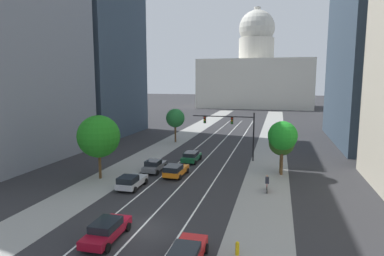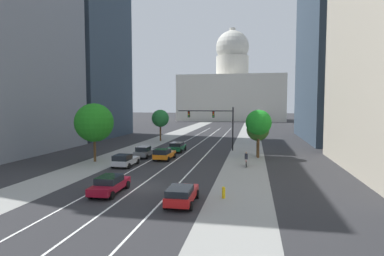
{
  "view_description": "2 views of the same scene",
  "coord_description": "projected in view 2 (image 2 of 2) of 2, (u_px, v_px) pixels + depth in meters",
  "views": [
    {
      "loc": [
        9.75,
        -21.68,
        11.1
      ],
      "look_at": [
        -2.86,
        26.18,
        3.94
      ],
      "focal_mm": 30.77,
      "sensor_mm": 36.0,
      "label": 1
    },
    {
      "loc": [
        9.7,
        -25.89,
        7.14
      ],
      "look_at": [
        -0.22,
        25.85,
        3.25
      ],
      "focal_mm": 30.14,
      "sensor_mm": 36.0,
      "label": 2
    }
  ],
  "objects": [
    {
      "name": "ground_plane",
      "position": [
        206.0,
        139.0,
        66.89
      ],
      "size": [
        400.0,
        400.0,
        0.0
      ],
      "primitive_type": "plane",
      "color": "#2B2B2D"
    },
    {
      "name": "sidewalk_left",
      "position": [
        158.0,
        140.0,
        63.63
      ],
      "size": [
        4.93,
        130.0,
        0.01
      ],
      "primitive_type": "cube",
      "color": "gray",
      "rests_on": "ground"
    },
    {
      "name": "sidewalk_right",
      "position": [
        248.0,
        142.0,
        60.35
      ],
      "size": [
        4.93,
        130.0,
        0.01
      ],
      "primitive_type": "cube",
      "color": "gray",
      "rests_on": "ground"
    },
    {
      "name": "lane_stripe_left",
      "position": [
        174.0,
        148.0,
        52.79
      ],
      "size": [
        0.16,
        90.0,
        0.01
      ],
      "primitive_type": "cube",
      "color": "white",
      "rests_on": "ground"
    },
    {
      "name": "lane_stripe_center",
      "position": [
        192.0,
        148.0,
        52.19
      ],
      "size": [
        0.16,
        90.0,
        0.01
      ],
      "primitive_type": "cube",
      "color": "white",
      "rests_on": "ground"
    },
    {
      "name": "lane_stripe_right",
      "position": [
        212.0,
        149.0,
        51.6
      ],
      "size": [
        0.16,
        90.0,
        0.01
      ],
      "primitive_type": "cube",
      "color": "white",
      "rests_on": "ground"
    },
    {
      "name": "office_tower_far_left",
      "position": [
        77.0,
        38.0,
        69.53
      ],
      "size": [
        17.42,
        21.29,
        42.65
      ],
      "color": "#334251",
      "rests_on": "ground"
    },
    {
      "name": "office_tower_far_right",
      "position": [
        349.0,
        44.0,
        62.85
      ],
      "size": [
        16.79,
        29.7,
        37.76
      ],
      "color": "#334251",
      "rests_on": "ground"
    },
    {
      "name": "capitol_building",
      "position": [
        232.0,
        91.0,
        144.36
      ],
      "size": [
        45.1,
        27.54,
        40.8
      ],
      "color": "beige",
      "rests_on": "ground"
    },
    {
      "name": "car_red",
      "position": [
        182.0,
        194.0,
        22.95
      ],
      "size": [
        2.06,
        4.39,
        1.39
      ],
      "rotation": [
        0.0,
        0.0,
        1.59
      ],
      "color": "red",
      "rests_on": "ground"
    },
    {
      "name": "car_gray",
      "position": [
        144.0,
        152.0,
        43.27
      ],
      "size": [
        1.97,
        4.27,
        1.52
      ],
      "rotation": [
        0.0,
        0.0,
        1.58
      ],
      "color": "slate",
      "rests_on": "ground"
    },
    {
      "name": "car_crimson",
      "position": [
        110.0,
        184.0,
        25.81
      ],
      "size": [
        2.06,
        4.78,
        1.42
      ],
      "rotation": [
        0.0,
        0.0,
        1.6
      ],
      "color": "maroon",
      "rests_on": "ground"
    },
    {
      "name": "car_silver",
      "position": [
        125.0,
        160.0,
        36.83
      ],
      "size": [
        2.09,
        4.24,
        1.49
      ],
      "rotation": [
        0.0,
        0.0,
        1.58
      ],
      "color": "#B2B5BA",
      "rests_on": "ground"
    },
    {
      "name": "car_orange",
      "position": [
        164.0,
        154.0,
        41.38
      ],
      "size": [
        2.19,
        4.35,
        1.49
      ],
      "rotation": [
        0.0,
        0.0,
        1.54
      ],
      "color": "orange",
      "rests_on": "ground"
    },
    {
      "name": "car_green",
      "position": [
        177.0,
        147.0,
        48.49
      ],
      "size": [
        2.1,
        4.46,
        1.42
      ],
      "rotation": [
        0.0,
        0.0,
        1.56
      ],
      "color": "#14512D",
      "rests_on": "ground"
    },
    {
      "name": "traffic_signal_mast",
      "position": [
        215.0,
        119.0,
        49.84
      ],
      "size": [
        8.73,
        0.39,
        6.71
      ],
      "color": "black",
      "rests_on": "ground"
    },
    {
      "name": "fire_hydrant",
      "position": [
        224.0,
        192.0,
        24.45
      ],
      "size": [
        0.26,
        0.35,
        0.91
      ],
      "color": "yellow",
      "rests_on": "ground"
    },
    {
      "name": "cyclist",
      "position": [
        246.0,
        159.0,
        36.85
      ],
      "size": [
        0.38,
        1.7,
        1.72
      ],
      "rotation": [
        0.0,
        0.0,
        1.63
      ],
      "color": "black",
      "rests_on": "ground"
    },
    {
      "name": "street_tree_near_right",
      "position": [
        258.0,
        130.0,
        43.55
      ],
      "size": [
        3.06,
        3.06,
        5.25
      ],
      "color": "#51381E",
      "rests_on": "ground"
    },
    {
      "name": "street_tree_mid_right",
      "position": [
        259.0,
        123.0,
        42.66
      ],
      "size": [
        3.41,
        3.41,
        6.42
      ],
      "color": "#51381E",
      "rests_on": "ground"
    },
    {
      "name": "street_tree_mid_left",
      "position": [
        160.0,
        118.0,
        62.57
      ],
      "size": [
        3.36,
        3.36,
        6.09
      ],
      "color": "#51381E",
      "rests_on": "ground"
    },
    {
      "name": "street_tree_near_left",
      "position": [
        94.0,
        123.0,
        39.81
      ],
      "size": [
        4.78,
        4.78,
        7.27
      ],
      "color": "#51381E",
      "rests_on": "ground"
    }
  ]
}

